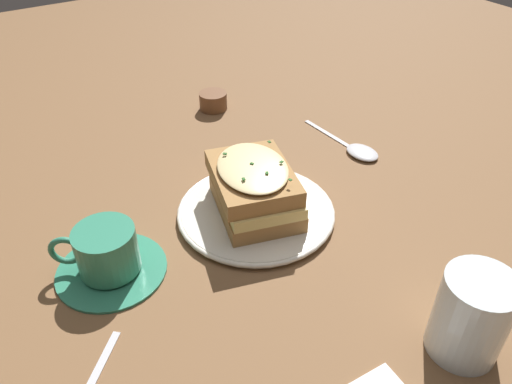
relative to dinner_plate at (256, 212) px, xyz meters
The scene contains 7 objects.
ground_plane 0.03m from the dinner_plate, 110.19° to the right, with size 2.40×2.40×0.00m, color brown.
dinner_plate is the anchor object (origin of this frame).
sandwich 0.04m from the dinner_plate, 57.76° to the right, with size 0.14×0.17×0.08m.
teacup_with_saucer 0.22m from the dinner_plate, ahead, with size 0.14×0.14×0.07m.
water_glass 0.33m from the dinner_plate, 102.02° to the left, with size 0.08×0.08×0.10m, color silver.
spoon 0.25m from the dinner_plate, 168.71° to the right, with size 0.05×0.18×0.01m.
condiment_pot 0.35m from the dinner_plate, 108.44° to the right, with size 0.06×0.06×0.03m, color brown.
Camera 1 is at (0.32, 0.50, 0.47)m, focal length 35.00 mm.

